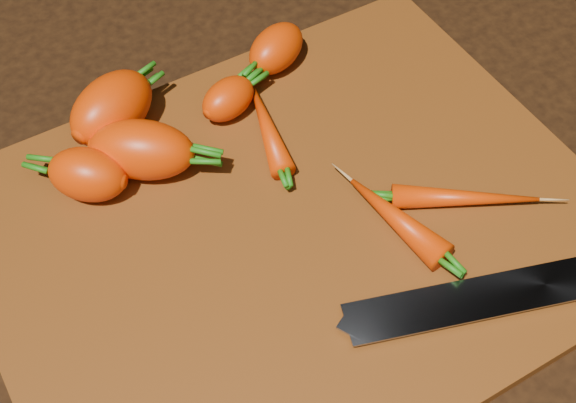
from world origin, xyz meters
TOP-DOWN VIEW (x-y plane):
  - ground at (0.00, 0.00)m, footprint 2.00×2.00m
  - cutting_board at (0.00, 0.00)m, footprint 0.50×0.40m
  - carrot_0 at (-0.08, 0.17)m, footprint 0.10×0.09m
  - carrot_1 at (-0.13, 0.11)m, footprint 0.08×0.08m
  - carrot_2 at (-0.08, 0.11)m, footprint 0.10×0.09m
  - carrot_3 at (0.08, 0.17)m, footprint 0.08×0.06m
  - carrot_4 at (0.01, 0.14)m, footprint 0.06×0.05m
  - carrot_5 at (0.03, 0.10)m, footprint 0.05×0.11m
  - carrot_6 at (0.13, -0.06)m, footprint 0.11×0.08m
  - carrot_7 at (0.07, -0.05)m, footprint 0.04×0.10m
  - knife at (0.10, -0.14)m, footprint 0.32×0.12m

SIDE VIEW (x-z plane):
  - ground at x=0.00m, z-range -0.01..0.00m
  - cutting_board at x=0.00m, z-range 0.00..0.01m
  - knife at x=0.10m, z-range 0.01..0.03m
  - carrot_6 at x=0.13m, z-range 0.01..0.03m
  - carrot_5 at x=0.03m, z-range 0.01..0.03m
  - carrot_7 at x=0.07m, z-range 0.01..0.04m
  - carrot_4 at x=0.01m, z-range 0.01..0.05m
  - carrot_3 at x=0.08m, z-range 0.01..0.05m
  - carrot_1 at x=-0.13m, z-range 0.01..0.06m
  - carrot_2 at x=-0.08m, z-range 0.01..0.06m
  - carrot_0 at x=-0.08m, z-range 0.01..0.07m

